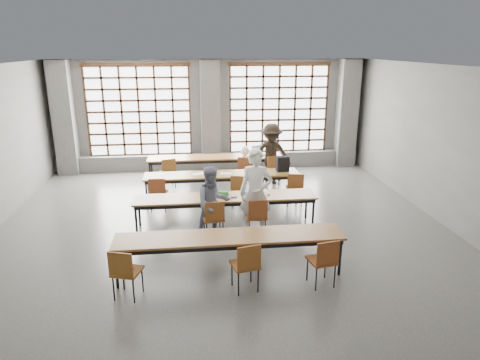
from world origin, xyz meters
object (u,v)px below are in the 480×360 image
at_px(chair_back_right, 272,167).
at_px(mouse, 268,194).
at_px(laptop_back, 259,153).
at_px(green_box, 223,193).
at_px(backpack, 282,164).
at_px(chair_mid_left, 158,191).
at_px(chair_mid_right, 295,186).
at_px(chair_near_right, 324,258).
at_px(desk_row_a, 215,159).
at_px(student_female, 213,203).
at_px(chair_near_left, 125,269).
at_px(student_male, 256,193).
at_px(chair_back_mid, 244,168).
at_px(red_pouch, 127,269).
at_px(chair_back_left, 168,170).
at_px(chair_front_left, 214,216).
at_px(phone, 234,197).
at_px(chair_mid_centre, 239,188).
at_px(desk_row_d, 230,239).
at_px(chair_front_right, 257,214).
at_px(student_back, 271,154).
at_px(desk_row_b, 222,176).
at_px(chair_near_mid, 247,262).
at_px(desk_row_c, 225,199).
at_px(plastic_bag, 245,151).

xyz_separation_m(chair_back_right, mouse, (-0.65, -2.94, 0.21)).
distance_m(laptop_back, green_box, 3.83).
height_order(green_box, backpack, backpack).
xyz_separation_m(chair_mid_left, chair_mid_right, (3.39, 0.00, 0.00)).
height_order(chair_mid_right, chair_near_right, same).
bearing_deg(desk_row_a, student_female, -94.09).
height_order(chair_near_left, student_male, student_male).
xyz_separation_m(desk_row_a, chair_back_mid, (0.80, -0.63, -0.13)).
height_order(chair_back_right, chair_near_left, same).
bearing_deg(mouse, chair_near_right, -79.93).
height_order(chair_near_right, student_male, student_male).
relative_size(backpack, red_pouch, 2.00).
height_order(chair_near_right, laptop_back, laptop_back).
xyz_separation_m(chair_back_left, chair_front_left, (1.10, -3.55, 0.00)).
xyz_separation_m(desk_row_a, student_female, (-0.29, -4.05, 0.11)).
bearing_deg(chair_mid_right, phone, -143.76).
relative_size(chair_mid_centre, chair_mid_right, 1.00).
xyz_separation_m(desk_row_d, chair_back_left, (-1.29, 4.97, -0.13)).
bearing_deg(desk_row_d, chair_back_right, 71.15).
distance_m(desk_row_a, chair_back_left, 1.52).
distance_m(desk_row_d, chair_front_right, 1.58).
xyz_separation_m(chair_front_right, student_back, (0.99, 3.68, 0.35)).
bearing_deg(desk_row_d, chair_back_left, 104.59).
bearing_deg(chair_back_mid, chair_mid_left, -142.35).
relative_size(chair_back_left, student_female, 0.57).
height_order(desk_row_b, chair_near_mid, chair_near_mid).
bearing_deg(chair_near_mid, desk_row_a, 91.23).
bearing_deg(desk_row_a, chair_back_right, -21.28).
distance_m(chair_back_mid, chair_mid_left, 2.95).
bearing_deg(student_female, laptop_back, 56.00).
bearing_deg(red_pouch, chair_mid_right, 45.59).
bearing_deg(chair_front_right, laptop_back, 80.59).
bearing_deg(desk_row_a, chair_mid_centre, -79.58).
bearing_deg(desk_row_c, chair_near_right, -62.00).
relative_size(chair_mid_right, student_female, 0.57).
bearing_deg(student_male, desk_row_a, 111.58).
relative_size(desk_row_b, desk_row_d, 1.00).
bearing_deg(chair_back_right, green_box, -120.18).
distance_m(chair_back_right, green_box, 3.30).
xyz_separation_m(chair_front_left, mouse, (1.24, 0.61, 0.21)).
bearing_deg(chair_back_right, plastic_bag, 136.43).
xyz_separation_m(chair_front_right, laptop_back, (0.71, 4.28, 0.25)).
xyz_separation_m(chair_back_left, chair_front_right, (1.99, -3.55, 0.00)).
relative_size(chair_back_mid, chair_mid_right, 1.00).
xyz_separation_m(chair_front_left, chair_near_left, (-1.53, -2.04, 0.00)).
xyz_separation_m(chair_near_left, green_box, (1.77, 2.75, 0.24)).
bearing_deg(chair_back_mid, chair_near_mid, -96.75).
bearing_deg(chair_back_right, chair_near_left, -121.46).
distance_m(chair_back_mid, chair_near_left, 6.17).
bearing_deg(laptop_back, student_back, -65.45).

